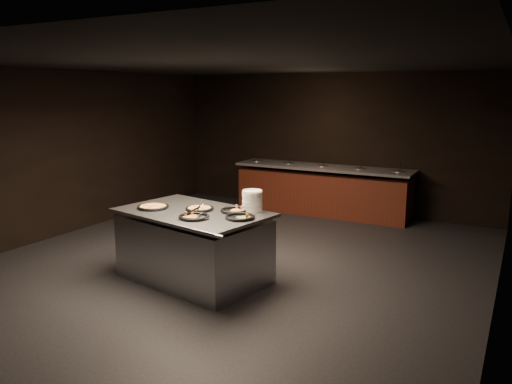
# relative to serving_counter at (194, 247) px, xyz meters

# --- Properties ---
(room) EXTENTS (7.02, 8.02, 2.92)m
(room) POSITION_rel_serving_counter_xyz_m (0.16, 0.78, 1.00)
(room) COLOR black
(room) RESTS_ON ground
(salad_bar) EXTENTS (3.70, 0.83, 1.18)m
(salad_bar) POSITION_rel_serving_counter_xyz_m (0.16, 4.34, -0.02)
(salad_bar) COLOR #572514
(salad_bar) RESTS_ON ground
(serving_counter) EXTENTS (2.18, 1.62, 0.95)m
(serving_counter) POSITION_rel_serving_counter_xyz_m (0.00, 0.00, 0.00)
(serving_counter) COLOR #AFB2B7
(serving_counter) RESTS_ON ground
(plate_stack) EXTENTS (0.26, 0.26, 0.28)m
(plate_stack) POSITION_rel_serving_counter_xyz_m (0.70, 0.37, 0.64)
(plate_stack) COLOR white
(plate_stack) RESTS_ON serving_counter
(pan_veggie_whole) EXTENTS (0.43, 0.43, 0.04)m
(pan_veggie_whole) POSITION_rel_serving_counter_xyz_m (-0.57, -0.12, 0.52)
(pan_veggie_whole) COLOR black
(pan_veggie_whole) RESTS_ON serving_counter
(pan_cheese_whole) EXTENTS (0.38, 0.38, 0.04)m
(pan_cheese_whole) POSITION_rel_serving_counter_xyz_m (0.04, 0.09, 0.52)
(pan_cheese_whole) COLOR black
(pan_cheese_whole) RESTS_ON serving_counter
(pan_cheese_slices_a) EXTENTS (0.36, 0.36, 0.04)m
(pan_cheese_slices_a) POSITION_rel_serving_counter_xyz_m (0.50, 0.23, 0.52)
(pan_cheese_slices_a) COLOR black
(pan_cheese_slices_a) RESTS_ON serving_counter
(pan_cheese_slices_b) EXTENTS (0.39, 0.39, 0.04)m
(pan_cheese_slices_b) POSITION_rel_serving_counter_xyz_m (0.24, -0.31, 0.52)
(pan_cheese_slices_b) COLOR black
(pan_cheese_slices_b) RESTS_ON serving_counter
(pan_veggie_slices) EXTENTS (0.38, 0.38, 0.04)m
(pan_veggie_slices) POSITION_rel_serving_counter_xyz_m (0.75, -0.04, 0.52)
(pan_veggie_slices) COLOR black
(pan_veggie_slices) RESTS_ON serving_counter
(server_left) EXTENTS (0.14, 0.31, 0.15)m
(server_left) POSITION_rel_serving_counter_xyz_m (0.10, 0.04, 0.57)
(server_left) COLOR #AFB2B7
(server_left) RESTS_ON serving_counter
(server_right) EXTENTS (0.32, 0.10, 0.15)m
(server_right) POSITION_rel_serving_counter_xyz_m (0.27, -0.28, 0.57)
(server_right) COLOR #AFB2B7
(server_right) RESTS_ON serving_counter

